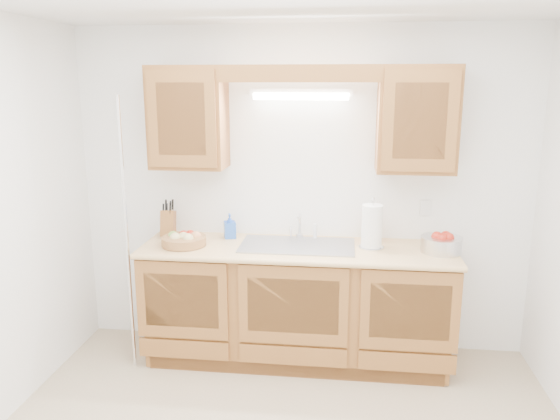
# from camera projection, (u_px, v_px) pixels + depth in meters

# --- Properties ---
(room) EXTENTS (3.52, 3.50, 2.50)m
(room) POSITION_uv_depth(u_px,v_px,m) (277.00, 249.00, 2.79)
(room) COLOR tan
(room) RESTS_ON ground
(base_cabinets) EXTENTS (2.20, 0.60, 0.86)m
(base_cabinets) POSITION_uv_depth(u_px,v_px,m) (297.00, 304.00, 4.13)
(base_cabinets) COLOR brown
(base_cabinets) RESTS_ON ground
(countertop) EXTENTS (2.30, 0.63, 0.04)m
(countertop) POSITION_uv_depth(u_px,v_px,m) (297.00, 249.00, 4.02)
(countertop) COLOR #DAB172
(countertop) RESTS_ON base_cabinets
(upper_cabinet_left) EXTENTS (0.55, 0.33, 0.75)m
(upper_cabinet_left) POSITION_uv_depth(u_px,v_px,m) (189.00, 118.00, 4.05)
(upper_cabinet_left) COLOR brown
(upper_cabinet_left) RESTS_ON room
(upper_cabinet_right) EXTENTS (0.55, 0.33, 0.75)m
(upper_cabinet_right) POSITION_uv_depth(u_px,v_px,m) (417.00, 119.00, 3.85)
(upper_cabinet_right) COLOR brown
(upper_cabinet_right) RESTS_ON room
(valance) EXTENTS (2.20, 0.05, 0.12)m
(valance) POSITION_uv_depth(u_px,v_px,m) (298.00, 73.00, 3.74)
(valance) COLOR brown
(valance) RESTS_ON room
(fluorescent_fixture) EXTENTS (0.76, 0.08, 0.08)m
(fluorescent_fixture) POSITION_uv_depth(u_px,v_px,m) (301.00, 94.00, 3.99)
(fluorescent_fixture) COLOR white
(fluorescent_fixture) RESTS_ON room
(sink) EXTENTS (0.84, 0.46, 0.36)m
(sink) POSITION_uv_depth(u_px,v_px,m) (297.00, 255.00, 4.05)
(sink) COLOR #9E9EA3
(sink) RESTS_ON countertop
(wire_shelf_pole) EXTENTS (0.03, 0.03, 2.00)m
(wire_shelf_pole) POSITION_uv_depth(u_px,v_px,m) (127.00, 238.00, 3.89)
(wire_shelf_pole) COLOR silver
(wire_shelf_pole) RESTS_ON ground
(outlet_plate) EXTENTS (0.08, 0.01, 0.12)m
(outlet_plate) POSITION_uv_depth(u_px,v_px,m) (425.00, 208.00, 4.14)
(outlet_plate) COLOR white
(outlet_plate) RESTS_ON room
(fruit_basket) EXTENTS (0.38, 0.38, 0.10)m
(fruit_basket) POSITION_uv_depth(u_px,v_px,m) (184.00, 240.00, 4.04)
(fruit_basket) COLOR #A97344
(fruit_basket) RESTS_ON countertop
(knife_block) EXTENTS (0.12, 0.18, 0.30)m
(knife_block) POSITION_uv_depth(u_px,v_px,m) (168.00, 223.00, 4.27)
(knife_block) COLOR brown
(knife_block) RESTS_ON countertop
(orange_canister) EXTENTS (0.09, 0.09, 0.21)m
(orange_canister) POSITION_uv_depth(u_px,v_px,m) (371.00, 228.00, 4.14)
(orange_canister) COLOR #EB480D
(orange_canister) RESTS_ON countertop
(soap_bottle) EXTENTS (0.11, 0.11, 0.19)m
(soap_bottle) POSITION_uv_depth(u_px,v_px,m) (230.00, 226.00, 4.22)
(soap_bottle) COLOR blue
(soap_bottle) RESTS_ON countertop
(sponge) EXTENTS (0.12, 0.09, 0.02)m
(sponge) POSITION_uv_depth(u_px,v_px,m) (370.00, 239.00, 4.20)
(sponge) COLOR #CC333F
(sponge) RESTS_ON countertop
(paper_towel) EXTENTS (0.18, 0.18, 0.38)m
(paper_towel) POSITION_uv_depth(u_px,v_px,m) (372.00, 227.00, 3.95)
(paper_towel) COLOR silver
(paper_towel) RESTS_ON countertop
(apple_bowl) EXTENTS (0.31, 0.31, 0.15)m
(apple_bowl) POSITION_uv_depth(u_px,v_px,m) (442.00, 243.00, 3.88)
(apple_bowl) COLOR silver
(apple_bowl) RESTS_ON countertop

